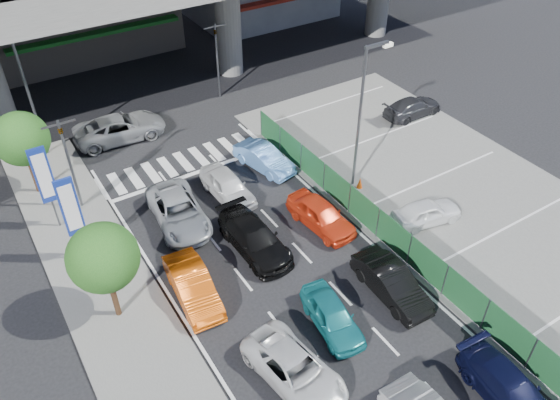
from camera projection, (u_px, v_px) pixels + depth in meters
ground at (310, 309)px, 23.23m from camera, size 120.00×120.00×0.00m
parking_lot at (458, 198)px, 29.11m from camera, size 12.00×28.00×0.06m
sidewalk_left at (119, 314)px, 22.92m from camera, size 4.00×30.00×0.12m
fence_run at (392, 235)px, 25.53m from camera, size 0.16×22.00×1.80m
traffic_light_left at (64, 143)px, 26.11m from camera, size 1.60×1.24×5.20m
traffic_light_right at (216, 42)px, 35.60m from camera, size 1.60×1.24×5.20m
street_lamp_right at (363, 107)px, 27.19m from camera, size 1.65×0.22×8.00m
street_lamp_left at (28, 80)px, 29.50m from camera, size 1.65×0.22×8.00m
signboard_near at (71, 210)px, 23.59m from camera, size 0.80×0.14×4.70m
signboard_far at (44, 178)px, 25.41m from camera, size 0.80×0.14×4.70m
tree_near at (103, 258)px, 20.84m from camera, size 2.80×2.80×4.80m
tree_far at (21, 139)px, 27.44m from camera, size 2.80×2.80×4.80m
minivan_navy_back at (510, 391)px, 19.49m from camera, size 2.09×4.45×1.26m
sedan_white_mid_left at (295, 369)px, 20.19m from camera, size 2.67×4.73×1.25m
taxi_teal_mid at (332, 316)px, 22.15m from camera, size 1.97×3.83×1.25m
hatch_black_mid_right at (391, 283)px, 23.47m from camera, size 1.60×4.20×1.37m
taxi_orange_left at (193, 286)px, 23.32m from camera, size 1.82×4.30×1.38m
sedan_black_mid at (254, 238)px, 25.67m from camera, size 2.03×4.79×1.38m
taxi_orange_right at (321, 215)px, 27.00m from camera, size 2.02×4.19×1.38m
wagon_silver_front_left at (178, 211)px, 27.21m from camera, size 2.81×5.18×1.38m
sedan_white_front_mid at (227, 186)px, 28.84m from camera, size 1.76×4.10×1.38m
kei_truck_front_right at (264, 158)px, 30.94m from camera, size 2.20×4.15×1.30m
crossing_wagon_silver at (120, 128)px, 33.32m from camera, size 5.64×2.91×1.52m
parked_sedan_white at (426, 212)px, 27.18m from camera, size 3.82×2.12×1.23m
parked_sedan_dgrey at (412, 107)px, 35.51m from camera, size 4.20×1.75×1.22m
traffic_cone at (360, 183)px, 29.59m from camera, size 0.40×0.40×0.63m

